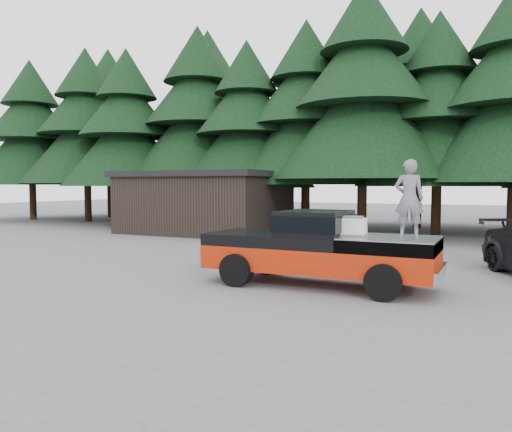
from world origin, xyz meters
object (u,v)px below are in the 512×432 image
at_px(air_compressor, 353,228).
at_px(man_on_bed, 409,198).
at_px(pickup_truck, 318,260).
at_px(utility_building, 205,202).

bearing_deg(air_compressor, man_on_bed, 14.37).
bearing_deg(air_compressor, pickup_truck, 165.31).
height_order(pickup_truck, man_on_bed, man_on_bed).
height_order(air_compressor, utility_building, utility_building).
relative_size(pickup_truck, man_on_bed, 3.24).
relative_size(air_compressor, utility_building, 0.07).
relative_size(pickup_truck, air_compressor, 9.77).
distance_m(pickup_truck, air_compressor, 1.29).
relative_size(man_on_bed, utility_building, 0.22).
distance_m(man_on_bed, utility_building, 16.62).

